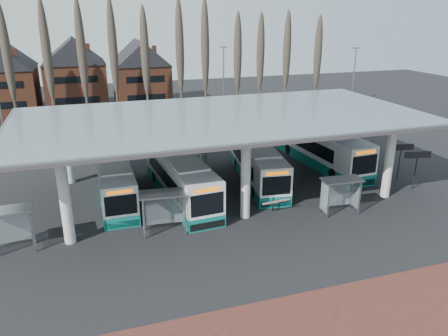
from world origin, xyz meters
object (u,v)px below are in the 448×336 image
object	(u,v)px
bus_2	(257,163)
shelter_2	(340,188)
bus_1	(180,177)
shelter_0	(7,220)
shelter_1	(163,203)
bus_3	(320,147)
bus_0	(114,179)

from	to	relation	value
bus_2	shelter_2	xyz separation A→B (m)	(3.26, -7.98, 0.40)
bus_1	bus_2	world-z (taller)	bus_1
shelter_0	shelter_2	size ratio (longest dim) A/B	1.05
shelter_0	shelter_1	world-z (taller)	shelter_1
bus_1	bus_3	xyz separation A→B (m)	(14.62, 3.69, 0.08)
bus_2	bus_3	bearing A→B (deg)	24.75
bus_3	shelter_2	xyz separation A→B (m)	(-4.18, -10.19, 0.23)
bus_0	shelter_0	xyz separation A→B (m)	(-6.85, -6.55, 0.55)
bus_2	bus_3	xyz separation A→B (m)	(7.44, 2.21, 0.17)
shelter_1	shelter_2	xyz separation A→B (m)	(12.78, -1.00, -0.15)
shelter_0	bus_3	bearing A→B (deg)	14.51
bus_0	bus_1	xyz separation A→B (m)	(4.98, -1.52, 0.13)
bus_1	shelter_0	bearing A→B (deg)	-161.08
shelter_0	shelter_1	size ratio (longest dim) A/B	0.96
shelter_1	shelter_2	distance (m)	12.82
bus_3	shelter_2	size ratio (longest dim) A/B	4.44
bus_0	shelter_2	size ratio (longest dim) A/B	3.85
shelter_0	bus_0	bearing A→B (deg)	40.00
bus_0	shelter_0	distance (m)	9.50
bus_1	shelter_1	distance (m)	5.99
bus_2	shelter_1	size ratio (longest dim) A/B	3.69
bus_3	shelter_1	world-z (taller)	bus_3
bus_1	bus_2	size ratio (longest dim) A/B	1.05
bus_0	bus_2	bearing A→B (deg)	-0.01
bus_3	bus_1	bearing A→B (deg)	-168.99
bus_1	shelter_0	size ratio (longest dim) A/B	4.05
bus_2	shelter_0	xyz separation A→B (m)	(-19.02, -6.51, 0.51)
bus_1	shelter_2	distance (m)	12.31
bus_3	shelter_2	bearing A→B (deg)	-115.44
bus_2	shelter_2	size ratio (longest dim) A/B	4.03
bus_2	shelter_0	bearing A→B (deg)	-152.94
bus_3	bus_0	bearing A→B (deg)	-176.83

